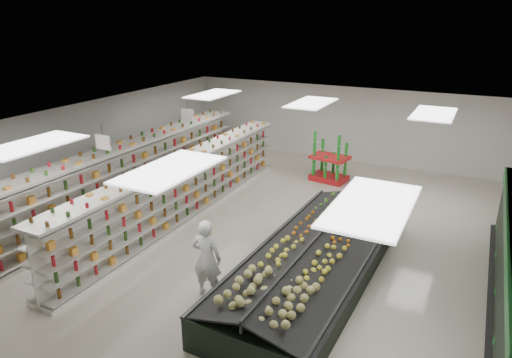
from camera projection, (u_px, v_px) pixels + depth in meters
The scene contains 12 objects.
floor at pixel (260, 232), 13.46m from camera, with size 16.00×16.00×0.00m, color beige.
ceiling at pixel (260, 126), 12.37m from camera, with size 14.00×16.00×0.02m, color white.
wall_back at pixel (342, 124), 19.63m from camera, with size 14.00×0.02×3.20m, color silver.
wall_left at pixel (80, 150), 15.89m from camera, with size 0.02×16.00×3.20m, color silver.
aisle_sign_near at pixel (103, 142), 12.46m from camera, with size 0.52×0.06×0.75m.
aisle_sign_far at pixel (188, 115), 15.81m from camera, with size 0.52×0.06×0.75m.
gondola_left at pixel (124, 180), 14.79m from camera, with size 0.95×12.27×2.13m.
gondola_center at pixel (185, 190), 14.24m from camera, with size 0.92×11.12×1.93m.
produce_island at pixel (315, 259), 11.01m from camera, with size 2.83×7.38×1.09m.
soda_endcap at pixel (330, 159), 17.31m from camera, with size 1.51×1.14×1.76m.
shopper_main at pixel (207, 258), 10.15m from camera, with size 0.68×0.45×1.87m, color white.
shopper_background at pixel (210, 166), 16.92m from camera, with size 0.71×0.44×1.46m, color tan.
Camera 1 is at (5.38, -10.86, 6.07)m, focal length 32.00 mm.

